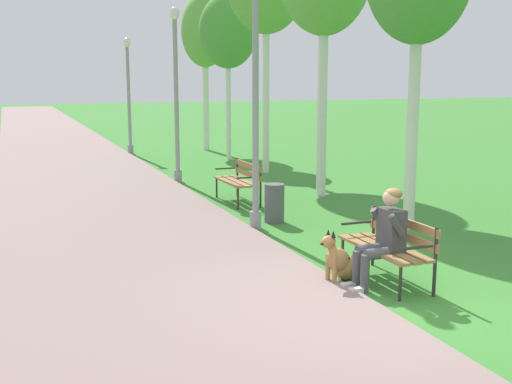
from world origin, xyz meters
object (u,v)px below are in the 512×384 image
(dog_shepherd, at_px, (341,261))
(lamp_post_near, at_px, (256,89))
(park_bench_near, at_px, (390,242))
(birch_tree_fifth, at_px, (228,32))
(park_bench_mid, at_px, (240,178))
(lamp_post_mid, at_px, (176,93))
(lamp_post_far, at_px, (129,94))
(person_seated_on_near_bench, at_px, (384,234))
(birch_tree_sixth, at_px, (205,32))
(litter_bin, at_px, (274,203))

(dog_shepherd, relative_size, lamp_post_near, 0.18)
(park_bench_near, height_order, birch_tree_fifth, birch_tree_fifth)
(park_bench_mid, distance_m, lamp_post_mid, 3.56)
(dog_shepherd, xyz_separation_m, lamp_post_far, (0.02, 14.92, 1.76))
(lamp_post_mid, bearing_deg, person_seated_on_near_bench, -87.87)
(birch_tree_sixth, bearing_deg, park_bench_near, -98.22)
(birch_tree_sixth, bearing_deg, litter_bin, -101.01)
(park_bench_mid, xyz_separation_m, birch_tree_fifth, (2.09, 6.81, 3.45))
(park_bench_near, bearing_deg, dog_shepherd, 158.35)
(lamp_post_mid, bearing_deg, lamp_post_far, 90.14)
(park_bench_near, xyz_separation_m, lamp_post_near, (-0.54, 3.34, 1.88))
(dog_shepherd, relative_size, lamp_post_mid, 0.19)
(birch_tree_sixth, relative_size, litter_bin, 7.84)
(lamp_post_mid, height_order, birch_tree_fifth, birch_tree_fifth)
(person_seated_on_near_bench, height_order, lamp_post_near, lamp_post_near)
(lamp_post_near, xyz_separation_m, lamp_post_mid, (0.01, 5.39, -0.19))
(person_seated_on_near_bench, xyz_separation_m, dog_shepherd, (-0.37, 0.39, -0.42))
(park_bench_near, distance_m, lamp_post_near, 3.87)
(lamp_post_near, relative_size, birch_tree_fifth, 0.90)
(person_seated_on_near_bench, relative_size, birch_tree_sixth, 0.23)
(lamp_post_near, distance_m, birch_tree_sixth, 12.35)
(lamp_post_mid, bearing_deg, litter_bin, -84.51)
(park_bench_mid, relative_size, lamp_post_mid, 0.35)
(person_seated_on_near_bench, bearing_deg, park_bench_mid, 87.86)
(lamp_post_mid, height_order, litter_bin, lamp_post_mid)
(park_bench_near, xyz_separation_m, person_seated_on_near_bench, (-0.21, -0.16, 0.17))
(lamp_post_far, bearing_deg, dog_shepherd, -90.09)
(dog_shepherd, relative_size, litter_bin, 1.16)
(lamp_post_mid, xyz_separation_m, lamp_post_far, (-0.02, 6.43, -0.19))
(birch_tree_sixth, bearing_deg, park_bench_mid, -102.86)
(lamp_post_far, height_order, birch_tree_sixth, birch_tree_sixth)
(birch_tree_fifth, bearing_deg, litter_bin, -103.72)
(birch_tree_sixth, distance_m, litter_bin, 12.40)
(park_bench_mid, relative_size, lamp_post_near, 0.32)
(dog_shepherd, distance_m, litter_bin, 3.47)
(lamp_post_mid, bearing_deg, park_bench_mid, -79.93)
(lamp_post_mid, bearing_deg, park_bench_near, -86.47)
(dog_shepherd, xyz_separation_m, lamp_post_near, (0.03, 3.11, 2.14))
(park_bench_mid, bearing_deg, dog_shepherd, -96.18)
(person_seated_on_near_bench, relative_size, lamp_post_near, 0.27)
(dog_shepherd, height_order, lamp_post_far, lamp_post_far)
(lamp_post_mid, distance_m, birch_tree_fifth, 4.89)
(lamp_post_mid, relative_size, birch_tree_fifth, 0.83)
(dog_shepherd, bearing_deg, park_bench_near, -21.65)
(dog_shepherd, bearing_deg, lamp_post_far, 89.91)
(lamp_post_near, bearing_deg, birch_tree_sixth, 77.01)
(lamp_post_near, bearing_deg, lamp_post_far, 90.04)
(lamp_post_mid, height_order, lamp_post_far, lamp_post_mid)
(person_seated_on_near_bench, height_order, dog_shepherd, person_seated_on_near_bench)
(lamp_post_near, bearing_deg, park_bench_near, -80.73)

